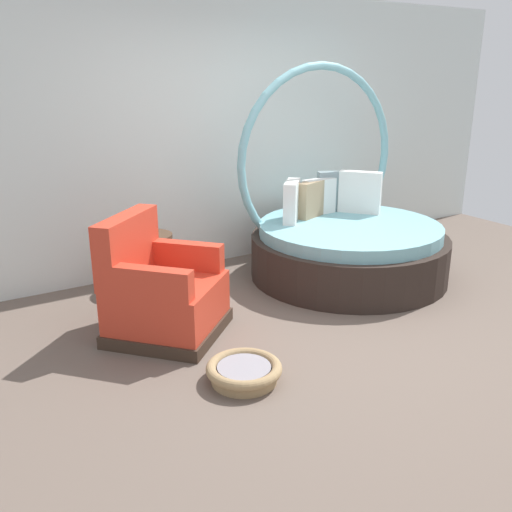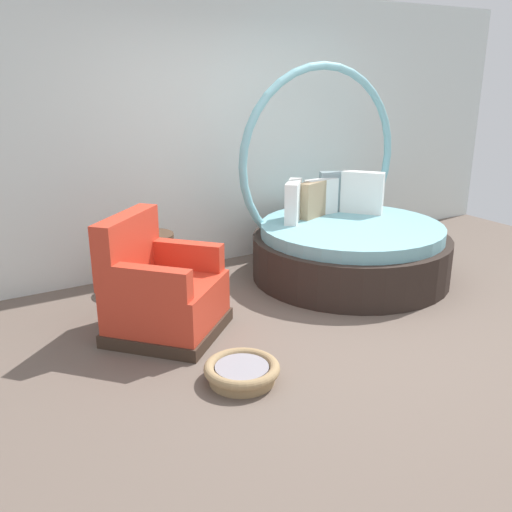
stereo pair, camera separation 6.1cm
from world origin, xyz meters
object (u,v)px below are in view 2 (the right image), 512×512
object	(u,v)px
round_daybed	(346,237)
pet_basket	(242,371)
side_table	(151,244)
red_armchair	(161,293)

from	to	relation	value
round_daybed	pet_basket	xyz separation A→B (m)	(-1.92, -1.28, -0.32)
pet_basket	side_table	world-z (taller)	side_table
red_armchair	pet_basket	size ratio (longest dim) A/B	2.21
round_daybed	red_armchair	bearing A→B (deg)	-171.52
red_armchair	pet_basket	bearing A→B (deg)	-79.60
red_armchair	side_table	size ratio (longest dim) A/B	2.17
round_daybed	side_table	xyz separation A→B (m)	(-1.80, 0.67, 0.04)
pet_basket	side_table	bearing A→B (deg)	86.51
round_daybed	side_table	bearing A→B (deg)	159.50
red_armchair	side_table	xyz separation A→B (m)	(0.30, 0.98, 0.10)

